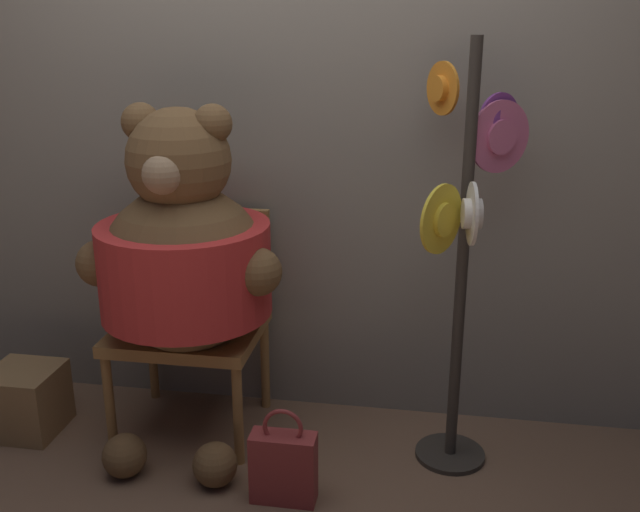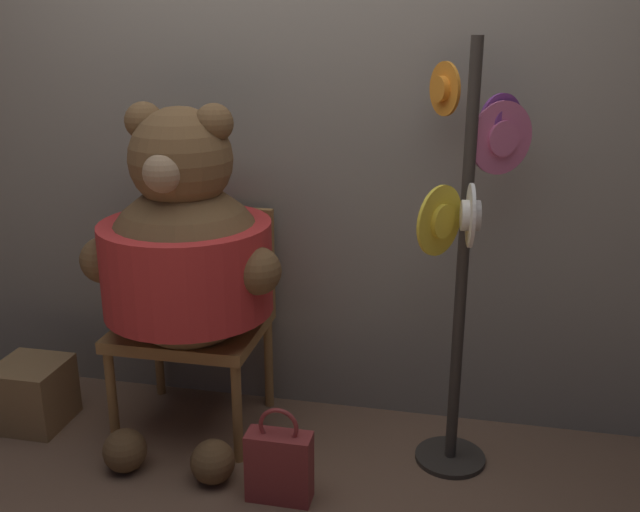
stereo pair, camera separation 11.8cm
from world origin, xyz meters
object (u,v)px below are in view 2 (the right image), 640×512
hat_display_rack (465,240)px  handbag_on_ground (279,465)px  chair (198,308)px  teddy_bear (186,256)px

hat_display_rack → handbag_on_ground: bearing=-148.0°
chair → handbag_on_ground: size_ratio=2.46×
chair → teddy_bear: 0.34m
teddy_bear → hat_display_rack: size_ratio=0.85×
teddy_bear → hat_display_rack: bearing=2.4°
teddy_bear → hat_display_rack: 1.08m
handbag_on_ground → hat_display_rack: bearing=32.0°
chair → teddy_bear: teddy_bear is taller
teddy_bear → handbag_on_ground: teddy_bear is taller
chair → hat_display_rack: hat_display_rack is taller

